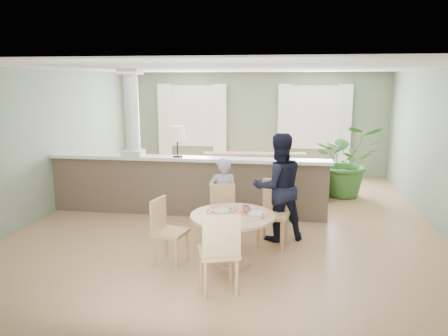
% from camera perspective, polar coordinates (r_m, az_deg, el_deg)
% --- Properties ---
extents(ground, '(8.00, 8.00, 0.00)m').
position_cam_1_polar(ground, '(8.00, 1.09, -6.82)').
color(ground, tan).
rests_on(ground, ground).
extents(room_shell, '(7.02, 8.02, 2.71)m').
position_cam_1_polar(room_shell, '(8.25, 1.51, 6.62)').
color(room_shell, gray).
rests_on(room_shell, ground).
extents(pony_wall, '(5.32, 0.38, 2.70)m').
position_cam_1_polar(pony_wall, '(8.18, -5.57, -1.32)').
color(pony_wall, brown).
rests_on(pony_wall, ground).
extents(sofa, '(3.15, 1.47, 0.89)m').
position_cam_1_polar(sofa, '(9.59, 3.99, -0.97)').
color(sofa, '#9C7555').
rests_on(sofa, ground).
extents(houseplant, '(1.56, 1.40, 1.57)m').
position_cam_1_polar(houseplant, '(9.82, 15.74, 0.94)').
color(houseplant, '#376F2C').
rests_on(houseplant, ground).
extents(dining_table, '(1.16, 1.16, 0.80)m').
position_cam_1_polar(dining_table, '(6.03, 1.21, -7.39)').
color(dining_table, tan).
rests_on(dining_table, ground).
extents(chair_far_boy, '(0.51, 0.51, 0.92)m').
position_cam_1_polar(chair_far_boy, '(6.80, -0.10, -5.68)').
color(chair_far_boy, tan).
rests_on(chair_far_boy, ground).
extents(chair_far_man, '(0.52, 0.52, 1.00)m').
position_cam_1_polar(chair_far_man, '(6.78, 6.61, -5.37)').
color(chair_far_man, tan).
rests_on(chair_far_man, ground).
extents(chair_near, '(0.59, 0.59, 1.02)m').
position_cam_1_polar(chair_near, '(5.19, -0.58, -10.55)').
color(chair_near, tan).
rests_on(chair_near, ground).
extents(chair_side, '(0.49, 0.49, 0.91)m').
position_cam_1_polar(chair_side, '(6.14, -7.60, -7.72)').
color(chair_side, tan).
rests_on(chair_side, ground).
extents(child_person, '(0.53, 0.41, 1.29)m').
position_cam_1_polar(child_person, '(7.03, -0.14, -3.88)').
color(child_person, gray).
rests_on(child_person, ground).
extents(man_person, '(1.01, 0.91, 1.71)m').
position_cam_1_polar(man_person, '(6.91, 7.12, -2.48)').
color(man_person, black).
rests_on(man_person, ground).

